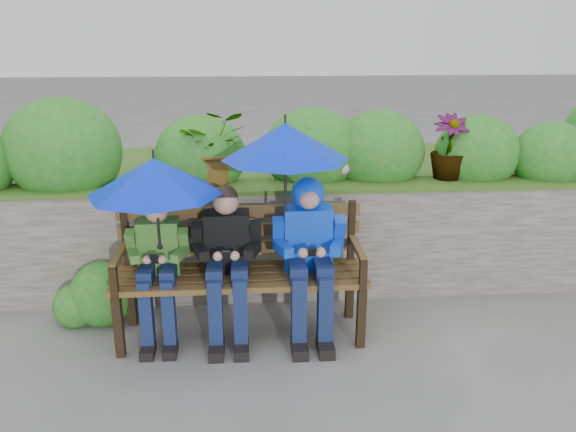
{
  "coord_description": "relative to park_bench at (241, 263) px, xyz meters",
  "views": [
    {
      "loc": [
        -0.31,
        -3.96,
        2.26
      ],
      "look_at": [
        0.0,
        0.1,
        0.95
      ],
      "focal_mm": 35.0,
      "sensor_mm": 36.0,
      "label": 1
    }
  ],
  "objects": [
    {
      "name": "garden_backdrop",
      "position": [
        0.25,
        1.47,
        0.09
      ],
      "size": [
        8.0,
        2.87,
        1.82
      ],
      "color": "#5B544C",
      "rests_on": "ground"
    },
    {
      "name": "ground",
      "position": [
        0.37,
        -0.09,
        -0.58
      ],
      "size": [
        60.0,
        60.0,
        0.0
      ],
      "primitive_type": "plane",
      "color": "#585857",
      "rests_on": "ground"
    },
    {
      "name": "park_bench",
      "position": [
        0.0,
        0.0,
        0.0
      ],
      "size": [
        1.92,
        0.56,
        1.01
      ],
      "color": "black",
      "rests_on": "ground"
    },
    {
      "name": "boy_middle",
      "position": [
        -0.1,
        -0.1,
        0.1
      ],
      "size": [
        0.52,
        0.6,
        1.2
      ],
      "color": "black",
      "rests_on": "ground"
    },
    {
      "name": "umbrella_right",
      "position": [
        0.34,
        -0.08,
        0.96
      ],
      "size": [
        0.93,
        0.93,
        0.97
      ],
      "color": "#0021DE",
      "rests_on": "ground"
    },
    {
      "name": "umbrella_left",
      "position": [
        -0.6,
        -0.08,
        0.72
      ],
      "size": [
        0.98,
        0.98,
        0.75
      ],
      "color": "#0021DE",
      "rests_on": "ground"
    },
    {
      "name": "boy_right",
      "position": [
        0.52,
        -0.09,
        0.17
      ],
      "size": [
        0.55,
        0.67,
        1.25
      ],
      "color": "#0C1BCC",
      "rests_on": "ground"
    },
    {
      "name": "boy_left",
      "position": [
        -0.61,
        -0.09,
        0.07
      ],
      "size": [
        0.46,
        0.53,
        1.13
      ],
      "color": "#367224",
      "rests_on": "ground"
    }
  ]
}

